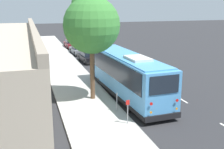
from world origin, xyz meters
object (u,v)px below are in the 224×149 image
(parked_sedan_gray, at_px, (78,50))
(parked_sedan_maroon, at_px, (71,44))
(sign_post_near, at_px, (128,112))
(shuttle_bus, at_px, (126,73))
(street_tree, at_px, (91,21))
(parked_sedan_black, at_px, (88,57))
(sign_post_far, at_px, (117,102))

(parked_sedan_gray, xyz_separation_m, parked_sedan_maroon, (5.91, 0.11, 0.01))
(sign_post_near, bearing_deg, shuttle_bus, -18.72)
(parked_sedan_maroon, xyz_separation_m, street_tree, (-25.08, 2.30, 5.10))
(parked_sedan_black, bearing_deg, parked_sedan_gray, -1.96)
(parked_sedan_black, distance_m, parked_sedan_gray, 5.63)
(street_tree, bearing_deg, parked_sedan_maroon, -5.23)
(parked_sedan_maroon, bearing_deg, street_tree, 172.53)
(parked_sedan_maroon, relative_size, sign_post_far, 3.48)
(parked_sedan_gray, bearing_deg, parked_sedan_black, 179.42)
(parked_sedan_maroon, height_order, sign_post_near, sign_post_near)
(parked_sedan_maroon, bearing_deg, sign_post_near, 175.13)
(street_tree, bearing_deg, sign_post_far, -163.20)
(street_tree, distance_m, sign_post_far, 5.87)
(shuttle_bus, xyz_separation_m, sign_post_near, (-5.23, 1.77, -0.92))
(parked_sedan_gray, relative_size, sign_post_far, 3.61)
(parked_sedan_black, bearing_deg, sign_post_near, 170.37)
(shuttle_bus, bearing_deg, sign_post_far, 148.04)
(shuttle_bus, bearing_deg, parked_sedan_maroon, -2.20)
(parked_sedan_gray, xyz_separation_m, sign_post_near, (-24.21, 1.49, 0.28))
(parked_sedan_black, bearing_deg, street_tree, 164.65)
(parked_sedan_black, relative_size, parked_sedan_maroon, 1.00)
(sign_post_near, bearing_deg, parked_sedan_maroon, -2.63)
(street_tree, distance_m, sign_post_near, 7.04)
(shuttle_bus, xyz_separation_m, parked_sedan_gray, (18.98, 0.28, -1.20))
(sign_post_near, xyz_separation_m, sign_post_far, (2.02, 0.00, -0.12))
(parked_sedan_gray, xyz_separation_m, sign_post_far, (-22.19, 1.49, 0.16))
(shuttle_bus, distance_m, sign_post_near, 5.60)
(shuttle_bus, height_order, parked_sedan_gray, shuttle_bus)
(shuttle_bus, distance_m, parked_sedan_maroon, 24.92)
(sign_post_near, bearing_deg, street_tree, 10.26)
(parked_sedan_gray, bearing_deg, parked_sedan_maroon, -1.92)
(shuttle_bus, bearing_deg, parked_sedan_black, -2.88)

